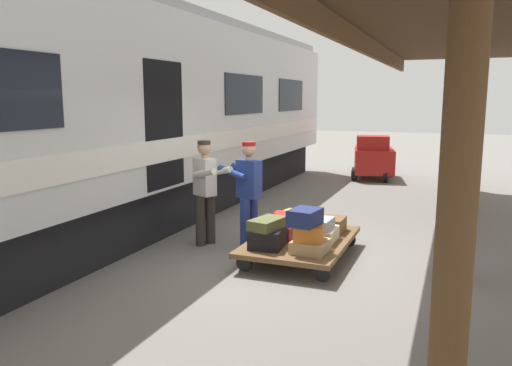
# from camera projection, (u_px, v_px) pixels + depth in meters

# --- Properties ---
(ground_plane) EXTENTS (60.00, 60.00, 0.00)m
(ground_plane) POSITION_uv_depth(u_px,v_px,m) (299.00, 260.00, 7.53)
(ground_plane) COLOR slate
(platform_canopy) EXTENTS (3.20, 15.61, 3.56)m
(platform_canopy) POSITION_uv_depth(u_px,v_px,m) (462.00, 23.00, 6.25)
(platform_canopy) COLOR brown
(platform_canopy) RESTS_ON ground_plane
(train_car) EXTENTS (3.03, 18.65, 4.00)m
(train_car) POSITION_uv_depth(u_px,v_px,m) (88.00, 117.00, 8.55)
(train_car) COLOR silver
(train_car) RESTS_ON ground_plane
(luggage_cart) EXTENTS (1.39, 2.14, 0.29)m
(luggage_cart) POSITION_uv_depth(u_px,v_px,m) (301.00, 241.00, 7.59)
(luggage_cart) COLOR brown
(luggage_cart) RESTS_ON ground_plane
(suitcase_tan_vintage) EXTENTS (0.48, 0.51, 0.17)m
(suitcase_tan_vintage) POSITION_uv_depth(u_px,v_px,m) (310.00, 246.00, 6.91)
(suitcase_tan_vintage) COLOR tan
(suitcase_tan_vintage) RESTS_ON luggage_cart
(suitcase_yellow_case) EXTENTS (0.48, 0.63, 0.26)m
(suitcase_yellow_case) POSITION_uv_depth(u_px,v_px,m) (293.00, 220.00, 8.21)
(suitcase_yellow_case) COLOR gold
(suitcase_yellow_case) RESTS_ON luggage_cart
(suitcase_cream_canvas) EXTENTS (0.43, 0.57, 0.20)m
(suitcase_cream_canvas) POSITION_uv_depth(u_px,v_px,m) (321.00, 234.00, 7.45)
(suitcase_cream_canvas) COLOR beige
(suitcase_cream_canvas) RESTS_ON luggage_cart
(suitcase_burgundy_valise) EXTENTS (0.54, 0.56, 0.20)m
(suitcase_burgundy_valise) POSITION_uv_depth(u_px,v_px,m) (281.00, 230.00, 7.68)
(suitcase_burgundy_valise) COLOR maroon
(suitcase_burgundy_valise) RESTS_ON luggage_cart
(suitcase_brown_leather) EXTENTS (0.42, 0.46, 0.22)m
(suitcase_brown_leather) POSITION_uv_depth(u_px,v_px,m) (331.00, 224.00, 7.99)
(suitcase_brown_leather) COLOR brown
(suitcase_brown_leather) RESTS_ON luggage_cart
(suitcase_black_hardshell) EXTENTS (0.48, 0.55, 0.27)m
(suitcase_black_hardshell) POSITION_uv_depth(u_px,v_px,m) (267.00, 238.00, 7.13)
(suitcase_black_hardshell) COLOR black
(suitcase_black_hardshell) RESTS_ON luggage_cart
(suitcase_gray_aluminum) EXTENTS (0.35, 0.48, 0.15)m
(suitcase_gray_aluminum) POSITION_uv_depth(u_px,v_px,m) (320.00, 223.00, 7.41)
(suitcase_gray_aluminum) COLOR #9EA0A5
(suitcase_gray_aluminum) RESTS_ON suitcase_cream_canvas
(suitcase_olive_duffel) EXTENTS (0.44, 0.62, 0.15)m
(suitcase_olive_duffel) POSITION_uv_depth(u_px,v_px,m) (267.00, 224.00, 7.11)
(suitcase_olive_duffel) COLOR brown
(suitcase_olive_duffel) RESTS_ON suitcase_black_hardshell
(suitcase_orange_carryall) EXTENTS (0.46, 0.47, 0.21)m
(suitcase_orange_carryall) POSITION_uv_depth(u_px,v_px,m) (308.00, 232.00, 6.89)
(suitcase_orange_carryall) COLOR #CC6B23
(suitcase_orange_carryall) RESTS_ON suitcase_tan_vintage
(suitcase_navy_fabric) EXTENTS (0.42, 0.51, 0.22)m
(suitcase_navy_fabric) POSITION_uv_depth(u_px,v_px,m) (305.00, 217.00, 6.83)
(suitcase_navy_fabric) COLOR navy
(suitcase_navy_fabric) RESTS_ON suitcase_orange_carryall
(suitcase_red_plastic) EXTENTS (0.33, 0.53, 0.15)m
(suitcase_red_plastic) POSITION_uv_depth(u_px,v_px,m) (281.00, 219.00, 7.63)
(suitcase_red_plastic) COLOR #AD231E
(suitcase_red_plastic) RESTS_ON suitcase_burgundy_valise
(porter_in_overalls) EXTENTS (0.73, 0.55, 1.70)m
(porter_in_overalls) POSITION_uv_depth(u_px,v_px,m) (248.00, 191.00, 7.99)
(porter_in_overalls) COLOR navy
(porter_in_overalls) RESTS_ON ground_plane
(porter_by_door) EXTENTS (0.74, 0.62, 1.70)m
(porter_by_door) POSITION_uv_depth(u_px,v_px,m) (206.00, 189.00, 8.17)
(porter_by_door) COLOR #332D28
(porter_by_door) RESTS_ON ground_plane
(baggage_tug) EXTENTS (1.42, 1.89, 1.30)m
(baggage_tug) POSITION_uv_depth(u_px,v_px,m) (374.00, 158.00, 14.98)
(baggage_tug) COLOR #B21E19
(baggage_tug) RESTS_ON ground_plane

